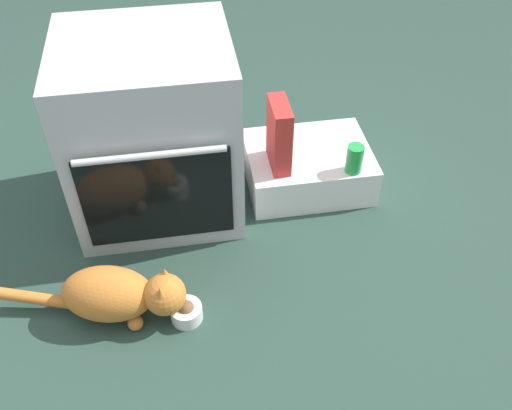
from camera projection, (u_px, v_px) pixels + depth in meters
ground at (166, 269)px, 2.09m from camera, size 8.00×8.00×0.00m
oven at (152, 131)px, 2.12m from camera, size 0.62×0.61×0.71m
pantry_cabinet at (308, 167)px, 2.39m from camera, size 0.51×0.40×0.17m
food_bowl at (186, 312)px, 1.91m from camera, size 0.11×0.11×0.08m
cat at (118, 294)px, 1.87m from camera, size 0.65×0.26×0.21m
soda_can at (355, 159)px, 2.19m from camera, size 0.07×0.07×0.12m
cereal_box at (279, 135)px, 2.17m from camera, size 0.07×0.18×0.28m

